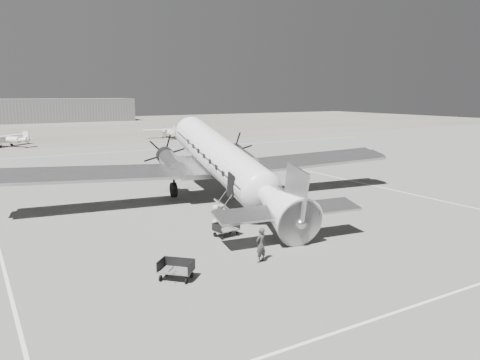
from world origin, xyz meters
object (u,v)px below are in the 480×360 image
(passenger, at_px, (215,217))
(ramp_agent, at_px, (221,218))
(baggage_cart_near, at_px, (226,229))
(light_plane_right, at_px, (169,133))
(ground_crew, at_px, (261,245))
(light_plane_left, at_px, (7,141))
(hangar_main, at_px, (57,110))
(baggage_cart_far, at_px, (176,270))
(dc3_airliner, at_px, (226,165))

(passenger, bearing_deg, ramp_agent, 164.74)
(baggage_cart_near, bearing_deg, passenger, 74.26)
(light_plane_right, distance_m, ground_crew, 65.84)
(ramp_agent, xyz_separation_m, passenger, (0.11, 0.88, -0.14))
(ground_crew, distance_m, passenger, 6.26)
(light_plane_right, height_order, ramp_agent, light_plane_right)
(light_plane_left, distance_m, ramp_agent, 56.71)
(light_plane_right, height_order, passenger, light_plane_right)
(light_plane_left, bearing_deg, light_plane_right, -41.45)
(hangar_main, xyz_separation_m, baggage_cart_far, (-16.53, -126.86, -2.86))
(baggage_cart_far, distance_m, ramp_agent, 7.34)
(light_plane_right, bearing_deg, passenger, -102.74)
(dc3_airliner, distance_m, ground_crew, 12.14)
(ramp_agent, bearing_deg, baggage_cart_far, 125.01)
(dc3_airliner, relative_size, passenger, 21.50)
(baggage_cart_near, height_order, passenger, passenger)
(baggage_cart_near, bearing_deg, light_plane_right, 62.27)
(dc3_airliner, bearing_deg, light_plane_left, 108.93)
(ground_crew, bearing_deg, baggage_cart_near, -114.43)
(baggage_cart_near, bearing_deg, dc3_airliner, 52.42)
(light_plane_left, bearing_deg, hangar_main, 30.85)
(light_plane_left, xyz_separation_m, baggage_cart_far, (1.89, -61.56, -0.54))
(light_plane_left, distance_m, light_plane_right, 26.97)
(hangar_main, height_order, ramp_agent, hangar_main)
(hangar_main, distance_m, ramp_agent, 122.15)
(ground_crew, relative_size, passenger, 1.18)
(light_plane_left, bearing_deg, dc3_airliner, -121.57)
(dc3_airliner, xyz_separation_m, baggage_cart_far, (-8.67, -11.12, -2.56))
(light_plane_right, relative_size, baggage_cart_far, 5.91)
(hangar_main, height_order, baggage_cart_far, hangar_main)
(ground_crew, bearing_deg, dc3_airliner, -128.17)
(dc3_airliner, xyz_separation_m, ramp_agent, (-3.59, -5.84, -2.13))
(ramp_agent, bearing_deg, light_plane_left, -4.04)
(ground_crew, height_order, passenger, ground_crew)
(light_plane_right, xyz_separation_m, ramp_agent, (-19.99, -57.19, -0.09))
(dc3_airliner, xyz_separation_m, light_plane_right, (16.40, 51.35, -2.04))
(dc3_airliner, bearing_deg, ground_crew, -103.74)
(passenger, bearing_deg, ground_crew, 164.74)
(baggage_cart_near, xyz_separation_m, passenger, (0.21, 1.72, 0.32))
(hangar_main, relative_size, ramp_agent, 24.14)
(baggage_cart_far, bearing_deg, hangar_main, 126.78)
(light_plane_right, xyz_separation_m, baggage_cart_far, (-25.06, -62.47, -0.52))
(dc3_airliner, distance_m, baggage_cart_far, 14.33)
(baggage_cart_near, distance_m, ground_crew, 4.55)
(ground_crew, relative_size, ramp_agent, 1.00)
(baggage_cart_far, bearing_deg, dc3_airliner, 96.27)
(dc3_airliner, distance_m, light_plane_left, 51.57)
(hangar_main, bearing_deg, dc3_airliner, -93.89)
(light_plane_right, xyz_separation_m, baggage_cart_near, (-20.09, -58.03, -0.54))
(baggage_cart_near, bearing_deg, hangar_main, 75.97)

